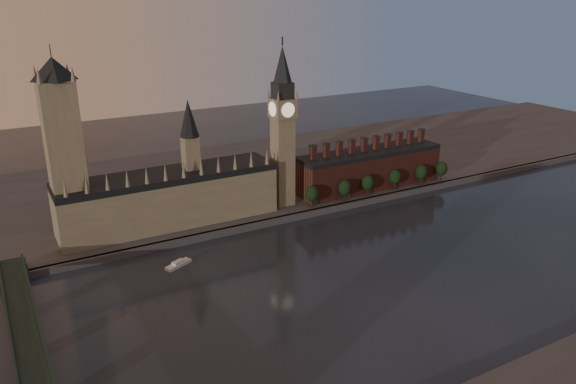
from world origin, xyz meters
name	(u,v)px	position (x,y,z in m)	size (l,w,h in m)	color
ground	(372,284)	(0.00, 0.00, 0.00)	(900.00, 900.00, 0.00)	black
north_bank	(228,180)	(0.00, 178.04, 2.00)	(900.00, 182.00, 4.00)	#48484D
palace_of_westminster	(170,195)	(-64.41, 114.91, 21.63)	(130.00, 30.30, 74.00)	gray
victoria_tower	(64,147)	(-120.00, 115.00, 59.09)	(24.00, 24.00, 108.00)	gray
big_ben	(283,125)	(10.00, 110.00, 56.83)	(15.00, 15.00, 107.00)	gray
chimney_block	(369,168)	(80.00, 110.00, 17.82)	(110.00, 25.00, 37.00)	#5B2A23
embankment_tree_0	(312,194)	(22.77, 94.17, 13.47)	(8.60, 8.60, 14.88)	black
embankment_tree_1	(345,188)	(48.09, 93.58, 13.47)	(8.60, 8.60, 14.88)	black
embankment_tree_2	(368,183)	(67.68, 94.49, 13.47)	(8.60, 8.60, 14.88)	black
embankment_tree_3	(395,177)	(92.22, 95.30, 13.47)	(8.60, 8.60, 14.88)	black
embankment_tree_4	(421,172)	(115.68, 94.39, 13.47)	(8.60, 8.60, 14.88)	black
embankment_tree_5	(441,169)	(134.69, 93.88, 13.47)	(8.60, 8.60, 14.88)	black
westminster_bridge	(33,372)	(-155.00, -2.70, 7.44)	(14.00, 200.00, 11.55)	#1D2D26
river_boat	(178,264)	(-77.71, 65.30, 1.17)	(15.74, 10.39, 3.06)	silver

